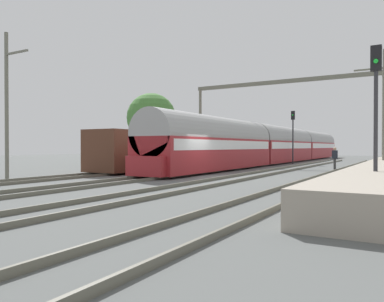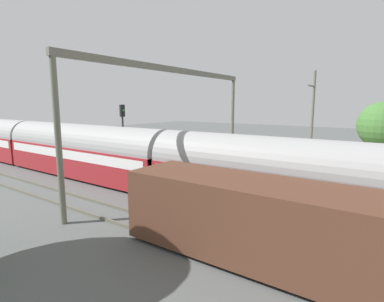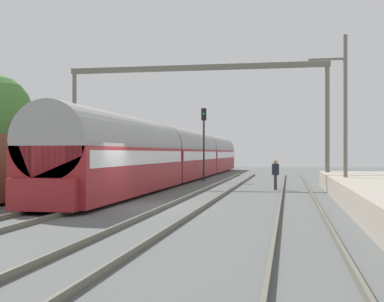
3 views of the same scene
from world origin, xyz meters
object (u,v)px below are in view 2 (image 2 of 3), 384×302
(person_crossing, at_px, (254,163))
(catenary_gantry, at_px, (175,97))
(freight_car, at_px, (303,232))
(railway_signal_far, at_px, (123,131))
(passenger_train, at_px, (83,151))

(person_crossing, bearing_deg, catenary_gantry, 142.99)
(freight_car, height_order, person_crossing, freight_car)
(freight_car, bearing_deg, catenary_gantry, 57.93)
(freight_car, distance_m, person_crossing, 13.46)
(railway_signal_far, distance_m, catenary_gantry, 5.44)
(passenger_train, bearing_deg, person_crossing, -55.24)
(railway_signal_far, xyz_separation_m, catenary_gantry, (0.21, -4.83, 2.49))
(freight_car, height_order, railway_signal_far, railway_signal_far)
(passenger_train, distance_m, freight_car, 17.89)
(catenary_gantry, bearing_deg, freight_car, -122.07)
(freight_car, relative_size, railway_signal_far, 2.39)
(freight_car, height_order, catenary_gantry, catenary_gantry)
(freight_car, bearing_deg, passenger_train, 76.22)
(passenger_train, bearing_deg, catenary_gantry, -73.47)
(freight_car, xyz_separation_m, catenary_gantry, (6.39, 10.20, 4.47))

